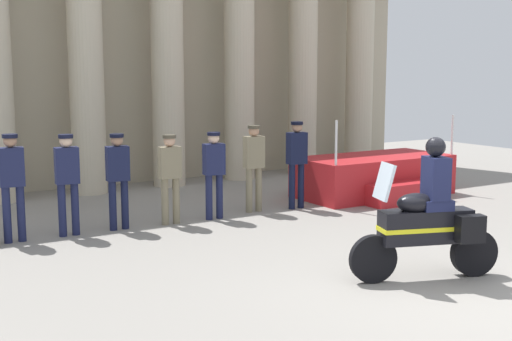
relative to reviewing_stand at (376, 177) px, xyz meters
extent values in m
plane|color=gray|center=(-3.68, -5.63, -0.42)|extent=(28.00, 28.00, 0.00)
cube|color=#B6AB91|center=(-3.35, 4.63, 3.27)|extent=(15.30, 0.30, 7.39)
cylinder|color=beige|center=(-5.31, 3.65, 2.55)|extent=(0.77, 0.77, 5.94)
cylinder|color=beige|center=(-3.35, 3.65, 2.55)|extent=(0.77, 0.77, 5.94)
cylinder|color=beige|center=(-1.38, 3.65, 2.55)|extent=(0.77, 0.77, 5.94)
cylinder|color=beige|center=(0.58, 3.65, 2.55)|extent=(0.77, 0.77, 5.94)
cylinder|color=beige|center=(2.54, 3.65, 2.55)|extent=(0.77, 0.77, 5.94)
cube|color=#B21E23|center=(0.00, 0.08, 0.02)|extent=(3.46, 1.64, 0.88)
cube|color=#B21E23|center=(0.00, -0.99, -0.20)|extent=(1.90, 0.50, 0.44)
cylinder|color=silver|center=(-1.65, -0.66, 0.91)|extent=(0.05, 0.05, 0.90)
cylinder|color=silver|center=(1.65, -0.66, 0.91)|extent=(0.05, 0.05, 0.90)
cylinder|color=#191E42|center=(-7.84, -0.07, 0.03)|extent=(0.13, 0.13, 0.92)
cylinder|color=#191E42|center=(-7.62, -0.07, 0.03)|extent=(0.13, 0.13, 0.92)
cube|color=#191E42|center=(-7.73, -0.07, 0.81)|extent=(0.40, 0.26, 0.63)
sphere|color=#997056|center=(-7.73, -0.07, 1.22)|extent=(0.21, 0.21, 0.21)
cylinder|color=black|center=(-7.73, -0.07, 1.30)|extent=(0.24, 0.24, 0.06)
cylinder|color=#191E42|center=(-6.97, -0.10, 0.02)|extent=(0.13, 0.13, 0.89)
cylinder|color=#191E42|center=(-6.75, -0.10, 0.02)|extent=(0.13, 0.13, 0.89)
cube|color=#191E42|center=(-6.86, -0.10, 0.77)|extent=(0.40, 0.26, 0.61)
sphere|color=beige|center=(-6.86, -0.10, 1.18)|extent=(0.21, 0.21, 0.21)
cylinder|color=black|center=(-6.86, -0.10, 1.26)|extent=(0.24, 0.24, 0.06)
cylinder|color=#141938|center=(-6.10, -0.11, 0.01)|extent=(0.13, 0.13, 0.87)
cylinder|color=#141938|center=(-5.88, -0.11, 0.01)|extent=(0.13, 0.13, 0.87)
cube|color=#141938|center=(-5.99, -0.11, 0.74)|extent=(0.40, 0.26, 0.60)
sphere|color=#997056|center=(-5.99, -0.11, 1.15)|extent=(0.21, 0.21, 0.21)
cylinder|color=black|center=(-5.99, -0.11, 1.23)|extent=(0.24, 0.24, 0.06)
cylinder|color=#7A7056|center=(-5.16, -0.20, 0.00)|extent=(0.13, 0.13, 0.84)
cylinder|color=#7A7056|center=(-4.94, -0.20, 0.00)|extent=(0.13, 0.13, 0.84)
cube|color=#7A7056|center=(-5.05, -0.20, 0.70)|extent=(0.40, 0.26, 0.57)
sphere|color=tan|center=(-5.05, -0.20, 1.09)|extent=(0.21, 0.21, 0.21)
cylinder|color=#494334|center=(-5.05, -0.20, 1.17)|extent=(0.24, 0.24, 0.06)
cylinder|color=#191E42|center=(-4.28, -0.23, 0.00)|extent=(0.13, 0.13, 0.84)
cylinder|color=#191E42|center=(-4.06, -0.23, 0.00)|extent=(0.13, 0.13, 0.84)
cube|color=#191E42|center=(-4.17, -0.23, 0.71)|extent=(0.40, 0.26, 0.58)
sphere|color=beige|center=(-4.17, -0.23, 1.10)|extent=(0.21, 0.21, 0.21)
cylinder|color=black|center=(-4.17, -0.23, 1.18)|extent=(0.24, 0.24, 0.06)
cylinder|color=#7A7056|center=(-3.31, -0.06, 0.01)|extent=(0.13, 0.13, 0.87)
cylinder|color=#7A7056|center=(-3.09, -0.06, 0.01)|extent=(0.13, 0.13, 0.87)
cube|color=#7A7056|center=(-3.20, -0.06, 0.76)|extent=(0.40, 0.26, 0.62)
sphere|color=tan|center=(-3.20, -0.06, 1.17)|extent=(0.21, 0.21, 0.21)
cylinder|color=#494334|center=(-3.20, -0.06, 1.25)|extent=(0.24, 0.24, 0.06)
cylinder|color=black|center=(-2.41, -0.23, 0.03)|extent=(0.13, 0.13, 0.91)
cylinder|color=black|center=(-2.19, -0.23, 0.03)|extent=(0.13, 0.13, 0.91)
cube|color=black|center=(-2.30, -0.23, 0.80)|extent=(0.40, 0.26, 0.63)
sphere|color=#997056|center=(-2.30, -0.23, 1.22)|extent=(0.21, 0.21, 0.21)
cylinder|color=black|center=(-2.30, -0.23, 1.30)|extent=(0.24, 0.24, 0.06)
cylinder|color=black|center=(-4.20, -4.70, -0.10)|extent=(0.64, 0.30, 0.64)
cylinder|color=black|center=(-2.83, -5.17, -0.10)|extent=(0.65, 0.34, 0.64)
cube|color=black|center=(-3.51, -4.94, 0.30)|extent=(1.28, 0.71, 0.44)
ellipsoid|color=black|center=(-3.65, -4.89, 0.62)|extent=(0.60, 0.47, 0.26)
cube|color=yellow|center=(-3.51, -4.94, 0.28)|extent=(1.30, 0.72, 0.06)
cube|color=silver|center=(-4.08, -4.74, 0.92)|extent=(0.28, 0.43, 0.47)
cube|color=black|center=(-3.12, -5.34, 0.30)|extent=(0.40, 0.29, 0.36)
cube|color=black|center=(-2.95, -4.85, 0.30)|extent=(0.40, 0.29, 0.36)
cube|color=#191E42|center=(-3.40, -4.97, 0.59)|extent=(0.49, 0.45, 0.14)
cube|color=#191E42|center=(-3.40, -4.97, 0.94)|extent=(0.36, 0.43, 0.56)
sphere|color=black|center=(-3.42, -4.97, 1.35)|extent=(0.26, 0.26, 0.26)
camera|label=1|loc=(-9.90, -11.10, 2.32)|focal=46.92mm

